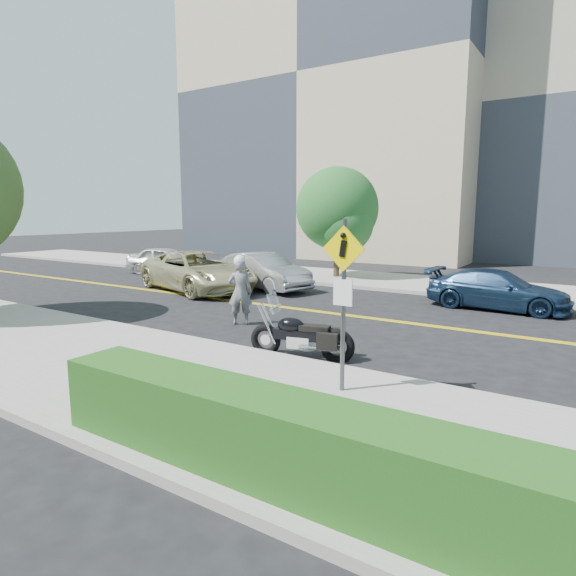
# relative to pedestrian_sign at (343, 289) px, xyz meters

# --- Properties ---
(ground_plane) EXTENTS (120.00, 120.00, 0.00)m
(ground_plane) POSITION_rel_pedestrian_sign_xyz_m (-4.20, 6.31, -1.96)
(ground_plane) COLOR black
(ground_plane) RESTS_ON ground
(sidewalk_near) EXTENTS (60.00, 5.00, 0.15)m
(sidewalk_near) POSITION_rel_pedestrian_sign_xyz_m (-4.20, -1.19, -1.89)
(sidewalk_near) COLOR #9E9B91
(sidewalk_near) RESTS_ON ground_plane
(sidewalk_far) EXTENTS (60.00, 5.00, 0.15)m
(sidewalk_far) POSITION_rel_pedestrian_sign_xyz_m (-4.20, 13.81, -1.89)
(sidewalk_far) COLOR #9E9B91
(sidewalk_far) RESTS_ON ground_plane
(building_left) EXTENTS (22.00, 14.00, 25.00)m
(building_left) POSITION_rel_pedestrian_sign_xyz_m (-14.20, 28.31, 10.54)
(building_left) COLOR tan
(building_left) RESTS_ON ground_plane
(hedge) EXTENTS (9.00, 0.90, 1.00)m
(hedge) POSITION_rel_pedestrian_sign_xyz_m (1.80, -2.99, -1.31)
(hedge) COLOR #235619
(hedge) RESTS_ON sidewalk_near
(pedestrian_sign) EXTENTS (0.78, 0.08, 3.00)m
(pedestrian_sign) POSITION_rel_pedestrian_sign_xyz_m (0.00, 0.00, 0.00)
(pedestrian_sign) COLOR #4C4C51
(pedestrian_sign) RESTS_ON sidewalk_near
(motorcyclist) EXTENTS (0.84, 0.78, 2.04)m
(motorcyclist) POSITION_rel_pedestrian_sign_xyz_m (-5.04, 3.50, -0.94)
(motorcyclist) COLOR silver
(motorcyclist) RESTS_ON ground
(motorcycle) EXTENTS (2.47, 1.25, 1.44)m
(motorcycle) POSITION_rel_pedestrian_sign_xyz_m (-1.86, 1.71, -1.24)
(motorcycle) COLOR black
(motorcycle) RESTS_ON ground
(suv) EXTENTS (6.50, 4.37, 1.66)m
(suv) POSITION_rel_pedestrian_sign_xyz_m (-10.33, 7.33, -1.13)
(suv) COLOR beige
(suv) RESTS_ON ground
(parked_car_white) EXTENTS (4.54, 2.65, 1.45)m
(parked_car_white) POSITION_rel_pedestrian_sign_xyz_m (-15.61, 10.51, -1.24)
(parked_car_white) COLOR silver
(parked_car_white) RESTS_ON ground
(parked_car_silver) EXTENTS (4.94, 2.75, 1.54)m
(parked_car_silver) POSITION_rel_pedestrian_sign_xyz_m (-8.30, 9.12, -1.19)
(parked_car_silver) COLOR #9FA1A6
(parked_car_silver) RESTS_ON ground
(parked_car_blue) EXTENTS (4.65, 2.03, 1.33)m
(parked_car_blue) POSITION_rel_pedestrian_sign_xyz_m (0.85, 9.98, -1.30)
(parked_car_blue) COLOR #1A304E
(parked_car_blue) RESTS_ON ground
(tree_far_a) EXTENTS (3.95, 3.95, 5.40)m
(tree_far_a) POSITION_rel_pedestrian_sign_xyz_m (-7.07, 13.56, 1.46)
(tree_far_a) COLOR #382619
(tree_far_a) RESTS_ON ground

